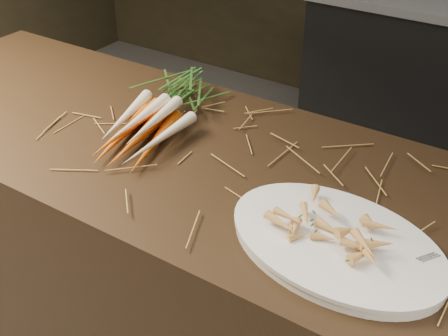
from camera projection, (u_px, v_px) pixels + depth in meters
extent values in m
cube|color=black|center=(241.00, 302.00, 1.58)|extent=(2.40, 0.70, 0.90)
cone|color=#CC5C18|center=(122.00, 135.00, 1.43)|extent=(0.10, 0.29, 0.04)
cone|color=#CC5C18|center=(138.00, 138.00, 1.41)|extent=(0.08, 0.29, 0.04)
cone|color=#CC5C18|center=(155.00, 142.00, 1.40)|extent=(0.12, 0.29, 0.04)
cone|color=#CC5C18|center=(127.00, 128.00, 1.40)|extent=(0.07, 0.29, 0.04)
cone|color=#CC5C18|center=(143.00, 132.00, 1.38)|extent=(0.10, 0.29, 0.04)
cone|color=beige|center=(126.00, 116.00, 1.40)|extent=(0.11, 0.27, 0.04)
cone|color=beige|center=(138.00, 119.00, 1.38)|extent=(0.07, 0.27, 0.04)
cone|color=beige|center=(153.00, 121.00, 1.38)|extent=(0.08, 0.27, 0.05)
cone|color=beige|center=(159.00, 139.00, 1.36)|extent=(0.03, 0.27, 0.03)
ellipsoid|color=#2E6D22|center=(182.00, 87.00, 1.59)|extent=(0.22, 0.28, 0.09)
cube|color=silver|center=(407.00, 283.00, 0.98)|extent=(0.10, 0.15, 0.00)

